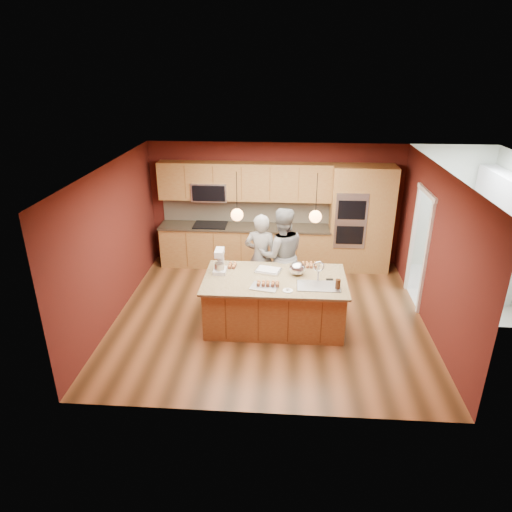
# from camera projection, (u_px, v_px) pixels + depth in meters

# --- Properties ---
(floor) EXTENTS (5.50, 5.50, 0.00)m
(floor) POSITION_uv_depth(u_px,v_px,m) (269.00, 316.00, 8.31)
(floor) COLOR #432914
(floor) RESTS_ON ground
(ceiling) EXTENTS (5.50, 5.50, 0.00)m
(ceiling) POSITION_uv_depth(u_px,v_px,m) (271.00, 168.00, 7.24)
(ceiling) COLOR silver
(ceiling) RESTS_ON ground
(wall_back) EXTENTS (5.50, 0.00, 5.50)m
(wall_back) POSITION_uv_depth(u_px,v_px,m) (275.00, 204.00, 10.06)
(wall_back) COLOR #4C1813
(wall_back) RESTS_ON ground
(wall_front) EXTENTS (5.50, 0.00, 5.50)m
(wall_front) POSITION_uv_depth(u_px,v_px,m) (261.00, 325.00, 5.48)
(wall_front) COLOR #4C1813
(wall_front) RESTS_ON ground
(wall_left) EXTENTS (0.00, 5.00, 5.00)m
(wall_left) POSITION_uv_depth(u_px,v_px,m) (113.00, 243.00, 7.95)
(wall_left) COLOR #4C1813
(wall_left) RESTS_ON ground
(wall_right) EXTENTS (0.00, 5.00, 5.00)m
(wall_right) POSITION_uv_depth(u_px,v_px,m) (435.00, 251.00, 7.60)
(wall_right) COLOR #4C1813
(wall_right) RESTS_ON ground
(cabinet_run) EXTENTS (3.74, 0.64, 2.30)m
(cabinet_run) POSITION_uv_depth(u_px,v_px,m) (243.00, 223.00, 10.02)
(cabinet_run) COLOR #98562A
(cabinet_run) RESTS_ON floor
(oven_column) EXTENTS (1.30, 0.62, 2.30)m
(oven_column) POSITION_uv_depth(u_px,v_px,m) (360.00, 219.00, 9.74)
(oven_column) COLOR #98562A
(oven_column) RESTS_ON floor
(doorway_trim) EXTENTS (0.08, 1.11, 2.20)m
(doorway_trim) POSITION_uv_depth(u_px,v_px,m) (419.00, 250.00, 8.45)
(doorway_trim) COLOR white
(doorway_trim) RESTS_ON wall_right
(laundry_room) EXTENTS (2.60, 2.70, 2.70)m
(laundry_room) POSITION_uv_depth(u_px,v_px,m) (510.00, 198.00, 8.35)
(laundry_room) COLOR beige
(laundry_room) RESTS_ON ground
(pendant_left) EXTENTS (0.20, 0.20, 0.80)m
(pendant_left) POSITION_uv_depth(u_px,v_px,m) (237.00, 215.00, 7.31)
(pendant_left) COLOR black
(pendant_left) RESTS_ON ceiling
(pendant_right) EXTENTS (0.20, 0.20, 0.80)m
(pendant_right) POSITION_uv_depth(u_px,v_px,m) (315.00, 216.00, 7.23)
(pendant_right) COLOR black
(pendant_right) RESTS_ON ceiling
(island) EXTENTS (2.41, 1.35, 1.27)m
(island) POSITION_uv_depth(u_px,v_px,m) (275.00, 301.00, 7.88)
(island) COLOR #98562A
(island) RESTS_ON floor
(person_left) EXTENTS (0.67, 0.49, 1.72)m
(person_left) POSITION_uv_depth(u_px,v_px,m) (261.00, 258.00, 8.59)
(person_left) COLOR black
(person_left) RESTS_ON floor
(person_right) EXTENTS (1.01, 0.85, 1.84)m
(person_right) POSITION_uv_depth(u_px,v_px,m) (281.00, 255.00, 8.54)
(person_right) COLOR gray
(person_right) RESTS_ON floor
(stand_mixer) EXTENTS (0.22, 0.31, 0.42)m
(stand_mixer) POSITION_uv_depth(u_px,v_px,m) (220.00, 263.00, 7.87)
(stand_mixer) COLOR white
(stand_mixer) RESTS_ON island
(sheet_cake) EXTENTS (0.49, 0.41, 0.05)m
(sheet_cake) POSITION_uv_depth(u_px,v_px,m) (268.00, 270.00, 7.95)
(sheet_cake) COLOR white
(sheet_cake) RESTS_ON island
(cooling_rack) EXTENTS (0.49, 0.40, 0.02)m
(cooling_rack) POSITION_uv_depth(u_px,v_px,m) (264.00, 287.00, 7.40)
(cooling_rack) COLOR silver
(cooling_rack) RESTS_ON island
(mixing_bowl) EXTENTS (0.28, 0.28, 0.24)m
(mixing_bowl) POSITION_uv_depth(u_px,v_px,m) (297.00, 268.00, 7.81)
(mixing_bowl) COLOR silver
(mixing_bowl) RESTS_ON island
(plate) EXTENTS (0.17, 0.17, 0.01)m
(plate) POSITION_uv_depth(u_px,v_px,m) (288.00, 291.00, 7.29)
(plate) COLOR white
(plate) RESTS_ON island
(tumbler) EXTENTS (0.08, 0.08, 0.16)m
(tumbler) POSITION_uv_depth(u_px,v_px,m) (338.00, 284.00, 7.33)
(tumbler) COLOR #3B1F0F
(tumbler) RESTS_ON island
(phone) EXTENTS (0.12, 0.07, 0.01)m
(phone) POSITION_uv_depth(u_px,v_px,m) (330.00, 279.00, 7.66)
(phone) COLOR black
(phone) RESTS_ON island
(cupcakes_left) EXTENTS (0.15, 0.23, 0.07)m
(cupcakes_left) POSITION_uv_depth(u_px,v_px,m) (232.00, 265.00, 8.12)
(cupcakes_left) COLOR #CC7A3F
(cupcakes_left) RESTS_ON island
(cupcakes_rack) EXTENTS (0.39, 0.16, 0.07)m
(cupcakes_rack) POSITION_uv_depth(u_px,v_px,m) (268.00, 283.00, 7.42)
(cupcakes_rack) COLOR #CC7A3F
(cupcakes_rack) RESTS_ON island
(cupcakes_right) EXTENTS (0.29, 0.21, 0.06)m
(cupcakes_right) POSITION_uv_depth(u_px,v_px,m) (309.00, 265.00, 8.15)
(cupcakes_right) COLOR #CC7A3F
(cupcakes_right) RESTS_ON island
(washer) EXTENTS (0.80, 0.81, 1.03)m
(washer) POSITION_uv_depth(u_px,v_px,m) (493.00, 275.00, 8.69)
(washer) COLOR white
(washer) RESTS_ON floor
(dryer) EXTENTS (0.67, 0.69, 0.92)m
(dryer) POSITION_uv_depth(u_px,v_px,m) (481.00, 266.00, 9.21)
(dryer) COLOR white
(dryer) RESTS_ON floor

